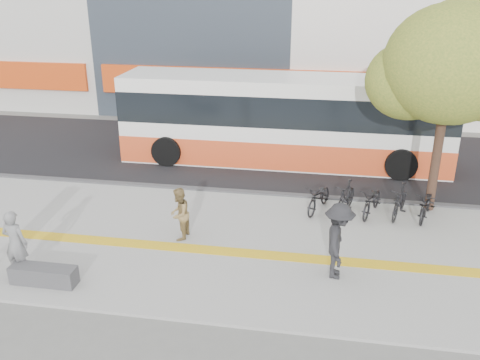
% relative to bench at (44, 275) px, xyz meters
% --- Properties ---
extents(ground, '(120.00, 120.00, 0.00)m').
position_rel_bench_xyz_m(ground, '(2.60, 1.20, -0.30)').
color(ground, '#63635E').
rests_on(ground, ground).
extents(sidewalk, '(40.00, 7.00, 0.08)m').
position_rel_bench_xyz_m(sidewalk, '(2.60, 2.70, -0.27)').
color(sidewalk, gray).
rests_on(sidewalk, ground).
extents(tactile_strip, '(40.00, 0.45, 0.01)m').
position_rel_bench_xyz_m(tactile_strip, '(2.60, 2.20, -0.22)').
color(tactile_strip, gold).
rests_on(tactile_strip, sidewalk).
extents(street, '(40.00, 8.00, 0.06)m').
position_rel_bench_xyz_m(street, '(2.60, 10.20, -0.28)').
color(street, black).
rests_on(street, ground).
extents(curb, '(40.00, 0.25, 0.14)m').
position_rel_bench_xyz_m(curb, '(2.60, 6.20, -0.23)').
color(curb, '#38383A').
rests_on(curb, ground).
extents(bench, '(1.60, 0.45, 0.45)m').
position_rel_bench_xyz_m(bench, '(0.00, 0.00, 0.00)').
color(bench, '#38383A').
rests_on(bench, sidewalk).
extents(street_tree, '(4.40, 3.80, 6.31)m').
position_rel_bench_xyz_m(street_tree, '(9.78, 6.02, 4.21)').
color(street_tree, '#311E16').
rests_on(street_tree, sidewalk).
extents(bus, '(12.48, 2.96, 3.32)m').
position_rel_bench_xyz_m(bus, '(4.82, 9.70, 1.32)').
color(bus, white).
rests_on(bus, street).
extents(bicycle_row, '(4.35, 1.81, 1.00)m').
position_rel_bench_xyz_m(bicycle_row, '(7.98, 5.20, 0.24)').
color(bicycle_row, black).
rests_on(bicycle_row, sidewalk).
extents(seated_woman, '(0.64, 0.44, 1.72)m').
position_rel_bench_xyz_m(seated_woman, '(-0.80, 0.28, 0.63)').
color(seated_woman, black).
rests_on(seated_woman, sidewalk).
extents(pedestrian_tan, '(0.61, 0.76, 1.50)m').
position_rel_bench_xyz_m(pedestrian_tan, '(2.59, 2.73, 0.53)').
color(pedestrian_tan, olive).
rests_on(pedestrian_tan, sidewalk).
extents(pedestrian_dark, '(0.74, 1.26, 1.93)m').
position_rel_bench_xyz_m(pedestrian_dark, '(6.89, 1.51, 0.74)').
color(pedestrian_dark, black).
rests_on(pedestrian_dark, sidewalk).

